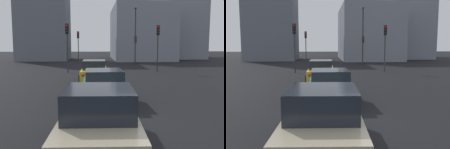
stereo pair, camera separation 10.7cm
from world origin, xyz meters
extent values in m
cube|color=black|center=(0.00, 0.00, -0.10)|extent=(160.00, 160.00, 0.20)
cube|color=gold|center=(10.43, 1.82, 0.58)|extent=(4.68, 1.84, 0.65)
cube|color=#1E232B|center=(10.20, 1.82, 1.21)|extent=(2.12, 1.57, 0.60)
cylinder|color=black|center=(11.85, 0.92, 0.32)|extent=(0.64, 0.23, 0.64)
cylinder|color=black|center=(11.89, 2.66, 0.32)|extent=(0.64, 0.23, 0.64)
cylinder|color=black|center=(8.97, 0.98, 0.32)|extent=(0.64, 0.23, 0.64)
cylinder|color=black|center=(9.01, 2.72, 0.32)|extent=(0.64, 0.23, 0.64)
cube|color=red|center=(8.08, 1.25, 0.70)|extent=(0.03, 0.20, 0.11)
cube|color=red|center=(8.11, 2.50, 0.70)|extent=(0.03, 0.20, 0.11)
cube|color=#19606B|center=(4.24, 1.37, 0.57)|extent=(4.38, 2.02, 0.63)
cube|color=#1E232B|center=(4.02, 1.36, 1.18)|extent=(1.99, 1.72, 0.59)
cylinder|color=black|center=(5.61, 0.46, 0.32)|extent=(0.65, 0.24, 0.64)
cylinder|color=black|center=(5.55, 2.35, 0.32)|extent=(0.65, 0.24, 0.64)
cylinder|color=black|center=(2.93, 0.38, 0.32)|extent=(0.65, 0.24, 0.64)
cylinder|color=black|center=(2.87, 2.28, 0.32)|extent=(0.65, 0.24, 0.64)
cube|color=red|center=(2.08, 0.62, 0.69)|extent=(0.04, 0.20, 0.11)
cube|color=red|center=(2.04, 1.99, 0.69)|extent=(0.04, 0.20, 0.11)
cube|color=tan|center=(-1.33, 1.67, 0.61)|extent=(4.14, 1.97, 0.70)
cube|color=#1E232B|center=(-1.54, 1.68, 1.29)|extent=(1.89, 1.67, 0.66)
cylinder|color=black|center=(-0.11, 0.71, 0.32)|extent=(0.65, 0.24, 0.64)
cylinder|color=black|center=(-0.04, 2.53, 0.32)|extent=(0.65, 0.24, 0.64)
cylinder|color=#2D2D30|center=(15.75, 4.25, 1.77)|extent=(0.11, 0.11, 3.55)
cube|color=black|center=(15.69, 4.26, 4.00)|extent=(0.23, 0.30, 0.90)
sphere|color=red|center=(15.58, 4.27, 4.27)|extent=(0.20, 0.20, 0.20)
sphere|color=black|center=(15.58, 4.27, 4.00)|extent=(0.20, 0.20, 0.20)
sphere|color=black|center=(15.58, 4.27, 3.73)|extent=(0.20, 0.20, 0.20)
cylinder|color=#2D2D30|center=(26.05, -3.67, 1.39)|extent=(0.11, 0.11, 2.78)
cube|color=black|center=(25.99, -3.68, 3.23)|extent=(0.24, 0.31, 0.90)
sphere|color=red|center=(25.88, -3.70, 3.50)|extent=(0.20, 0.20, 0.20)
sphere|color=black|center=(25.88, -3.70, 3.23)|extent=(0.20, 0.20, 0.20)
sphere|color=black|center=(25.88, -3.70, 2.96)|extent=(0.20, 0.20, 0.20)
cylinder|color=#2D2D30|center=(15.88, -4.13, 1.73)|extent=(0.11, 0.11, 3.46)
cube|color=black|center=(15.82, -4.13, 3.91)|extent=(0.22, 0.30, 0.90)
sphere|color=red|center=(15.71, -4.12, 4.18)|extent=(0.20, 0.20, 0.20)
sphere|color=black|center=(15.71, -4.12, 3.91)|extent=(0.20, 0.20, 0.20)
sphere|color=black|center=(15.71, -4.12, 3.64)|extent=(0.20, 0.20, 0.20)
cylinder|color=#2D2D30|center=(26.47, 3.97, 1.70)|extent=(0.11, 0.11, 3.40)
cube|color=black|center=(26.41, 3.97, 3.85)|extent=(0.22, 0.29, 0.90)
sphere|color=red|center=(26.30, 3.98, 4.12)|extent=(0.20, 0.20, 0.20)
sphere|color=black|center=(26.30, 3.98, 3.85)|extent=(0.20, 0.20, 0.20)
sphere|color=black|center=(26.30, 3.98, 3.58)|extent=(0.20, 0.20, 0.20)
cylinder|color=#2D2D30|center=(24.98, -3.48, 3.56)|extent=(0.16, 0.16, 7.12)
ellipsoid|color=#4C4C51|center=(24.98, -3.48, 7.24)|extent=(0.56, 0.36, 0.24)
cube|color=gray|center=(40.68, -14.00, 5.38)|extent=(13.76, 6.99, 10.75)
cube|color=gray|center=(36.17, -6.00, 4.42)|extent=(15.25, 9.25, 8.84)
cube|color=slate|center=(34.99, 10.00, 6.74)|extent=(8.34, 7.79, 13.48)
camera|label=1|loc=(-7.28, 1.77, 2.65)|focal=39.93mm
camera|label=2|loc=(-7.29, 1.67, 2.65)|focal=39.93mm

